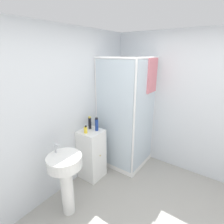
{
  "coord_description": "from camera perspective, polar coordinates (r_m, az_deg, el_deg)",
  "views": [
    {
      "loc": [
        -1.44,
        -0.36,
        2.13
      ],
      "look_at": [
        0.68,
        1.17,
        1.24
      ],
      "focal_mm": 28.0,
      "sensor_mm": 36.0,
      "label": 1
    }
  ],
  "objects": [
    {
      "name": "vanity_cabinet",
      "position": [
        3.16,
        -6.66,
        -13.49
      ],
      "size": [
        0.37,
        0.39,
        0.89
      ],
      "color": "white",
      "rests_on": "ground_plane"
    },
    {
      "name": "soap_dispenser",
      "position": [
        2.87,
        -8.61,
        -5.81
      ],
      "size": [
        0.06,
        0.06,
        0.13
      ],
      "color": "yellow",
      "rests_on": "vanity_cabinet"
    },
    {
      "name": "wall_back",
      "position": [
        2.67,
        -18.12,
        -1.35
      ],
      "size": [
        6.4,
        0.06,
        2.5
      ],
      "primitive_type": "cube",
      "color": "silver",
      "rests_on": "ground_plane"
    },
    {
      "name": "shampoo_bottle_tall_black",
      "position": [
        3.0,
        -7.26,
        -3.53
      ],
      "size": [
        0.05,
        0.05,
        0.22
      ],
      "color": "black",
      "rests_on": "vanity_cabinet"
    },
    {
      "name": "sink",
      "position": [
        2.49,
        -14.91,
        -18.93
      ],
      "size": [
        0.44,
        0.44,
        1.02
      ],
      "color": "white",
      "rests_on": "ground_plane"
    },
    {
      "name": "shampoo_bottle_blue",
      "position": [
        2.92,
        -5.04,
        -4.06
      ],
      "size": [
        0.06,
        0.06,
        0.23
      ],
      "color": "navy",
      "rests_on": "vanity_cabinet"
    },
    {
      "name": "shower_enclosure",
      "position": [
        3.43,
        5.03,
        -7.68
      ],
      "size": [
        0.82,
        0.85,
        2.06
      ],
      "color": "white",
      "rests_on": "ground_plane"
    },
    {
      "name": "wall_right",
      "position": [
        3.28,
        28.04,
        1.07
      ],
      "size": [
        0.06,
        6.4,
        2.5
      ],
      "primitive_type": "cube",
      "color": "silver",
      "rests_on": "ground_plane"
    }
  ]
}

